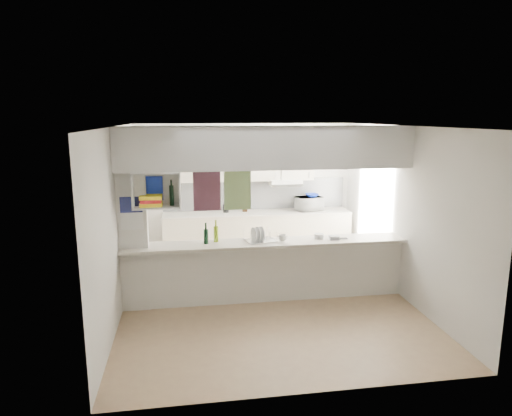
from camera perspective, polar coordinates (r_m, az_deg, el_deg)
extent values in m
plane|color=#9E7B5C|center=(7.05, 1.28, -11.43)|extent=(4.80, 4.80, 0.00)
plane|color=white|center=(6.50, 1.38, 10.20)|extent=(4.80, 4.80, 0.00)
plane|color=silver|center=(8.99, -1.38, 2.22)|extent=(4.20, 0.00, 4.20)
plane|color=silver|center=(6.62, -16.86, -1.63)|extent=(0.00, 4.80, 4.80)
plane|color=silver|center=(7.32, 17.73, -0.46)|extent=(0.00, 4.80, 4.80)
cube|color=silver|center=(6.89, 1.30, -8.06)|extent=(4.20, 0.15, 0.88)
cube|color=beige|center=(6.75, 1.32, -4.38)|extent=(4.20, 0.50, 0.04)
cube|color=white|center=(6.51, 1.37, 7.56)|extent=(4.20, 0.50, 0.60)
cube|color=silver|center=(6.60, -15.14, -1.58)|extent=(0.40, 0.18, 2.60)
cube|color=#191E4C|center=(6.45, -15.35, 0.40)|extent=(0.30, 0.01, 0.22)
cube|color=white|center=(6.50, -15.24, -1.59)|extent=(0.30, 0.01, 0.24)
cube|color=#311522|center=(6.71, -6.16, 2.27)|extent=(0.40, 0.02, 0.62)
cube|color=#176468|center=(6.74, -2.34, 2.38)|extent=(0.40, 0.02, 0.62)
cube|color=white|center=(6.43, -12.23, 0.16)|extent=(0.65, 0.35, 0.02)
cube|color=white|center=(6.35, -12.41, 4.36)|extent=(0.65, 0.35, 0.02)
cube|color=white|center=(6.54, -12.24, 2.47)|extent=(0.65, 0.02, 0.50)
cube|color=white|center=(6.41, -15.11, 2.15)|extent=(0.02, 0.35, 0.50)
cube|color=white|center=(6.37, -9.52, 2.34)|extent=(0.02, 0.35, 0.50)
cube|color=yellow|center=(6.42, -12.96, 0.46)|extent=(0.30, 0.24, 0.05)
cube|color=red|center=(6.41, -12.98, 0.90)|extent=(0.28, 0.22, 0.05)
cube|color=yellow|center=(6.41, -13.00, 1.34)|extent=(0.30, 0.24, 0.05)
cube|color=navy|center=(6.51, -12.70, 2.41)|extent=(0.26, 0.02, 0.34)
cylinder|color=black|center=(6.39, -10.50, 1.55)|extent=(0.06, 0.06, 0.28)
cube|color=beige|center=(8.90, 0.18, -3.46)|extent=(3.60, 0.60, 0.90)
cube|color=beige|center=(8.80, 0.18, -0.60)|extent=(3.60, 0.63, 0.03)
cube|color=silver|center=(9.01, -0.10, 1.73)|extent=(3.60, 0.03, 0.60)
cube|color=beige|center=(8.74, -1.25, 5.80)|extent=(2.62, 0.34, 0.72)
cube|color=white|center=(8.85, 3.64, 3.24)|extent=(0.60, 0.46, 0.12)
cube|color=silver|center=(8.64, 3.97, 2.79)|extent=(0.60, 0.02, 0.05)
imported|color=white|center=(8.98, 6.68, 0.56)|extent=(0.55, 0.43, 0.27)
imported|color=navy|center=(8.94, 6.97, 1.59)|extent=(0.26, 0.26, 0.06)
cube|color=silver|center=(6.78, 0.54, -4.08)|extent=(0.49, 0.42, 0.01)
cylinder|color=white|center=(6.70, -0.28, -3.25)|extent=(0.07, 0.21, 0.21)
cylinder|color=white|center=(6.73, 0.21, -3.19)|extent=(0.07, 0.21, 0.21)
cylinder|color=white|center=(6.75, 0.70, -3.14)|extent=(0.07, 0.21, 0.21)
imported|color=white|center=(6.73, 3.33, -3.73)|extent=(0.15, 0.15, 0.10)
cylinder|color=black|center=(6.65, -6.26, -3.56)|extent=(0.07, 0.07, 0.21)
cylinder|color=black|center=(6.61, -6.29, -2.25)|extent=(0.03, 0.03, 0.10)
cylinder|color=olive|center=(6.74, -5.02, -3.28)|extent=(0.07, 0.07, 0.23)
cylinder|color=olive|center=(6.70, -5.05, -1.92)|extent=(0.03, 0.03, 0.10)
cylinder|color=silver|center=(6.97, 7.88, -3.51)|extent=(0.14, 0.14, 0.07)
cube|color=silver|center=(6.94, 9.72, -3.68)|extent=(0.14, 0.10, 0.06)
cube|color=black|center=(7.02, 10.78, -3.75)|extent=(0.14, 0.07, 0.01)
cylinder|color=black|center=(8.75, -3.79, -0.07)|extent=(0.11, 0.11, 0.15)
cube|color=brown|center=(8.82, -1.40, 0.13)|extent=(0.11, 0.09, 0.18)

